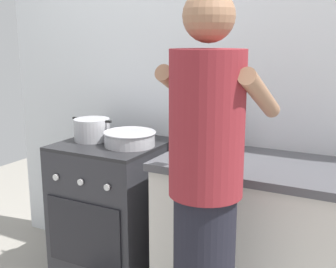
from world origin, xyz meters
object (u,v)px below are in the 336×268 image
stove_range (114,212)px  utensil_crock (230,131)px  person (206,203)px  mixing_bowl (130,138)px  pot (92,130)px

stove_range → utensil_crock: utensil_crock is taller
person → mixing_bowl: bearing=143.4°
person → utensil_crock: bearing=102.5°
stove_range → mixing_bowl: bearing=-7.2°
stove_range → pot: pot is taller
mixing_bowl → utensil_crock: (0.55, 0.20, 0.06)m
mixing_bowl → pot: bearing=178.7°
utensil_crock → person: size_ratio=0.20×
pot → utensil_crock: utensil_crock is taller
person → stove_range: bearing=147.3°
pot → utensil_crock: size_ratio=0.85×
pot → mixing_bowl: bearing=-1.3°
pot → mixing_bowl: size_ratio=0.92×
mixing_bowl → utensil_crock: 0.59m
mixing_bowl → person: 0.89m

